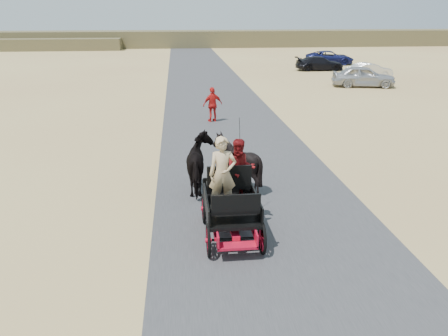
{
  "coord_description": "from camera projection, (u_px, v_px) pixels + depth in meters",
  "views": [
    {
      "loc": [
        -2.24,
        -8.04,
        5.25
      ],
      "look_at": [
        -1.04,
        3.13,
        1.2
      ],
      "focal_mm": 35.0,
      "sensor_mm": 36.0,
      "label": 1
    }
  ],
  "objects": [
    {
      "name": "ridge_far",
      "position": [
        190.0,
        39.0,
        67.11
      ],
      "size": [
        140.0,
        6.0,
        2.4
      ],
      "primitive_type": "cube",
      "color": "brown",
      "rests_on": "ground"
    },
    {
      "name": "pedestrian",
      "position": [
        213.0,
        105.0,
        21.69
      ],
      "size": [
        1.09,
        0.7,
        1.73
      ],
      "primitive_type": "imported",
      "rotation": [
        0.0,
        0.0,
        3.45
      ],
      "color": "red",
      "rests_on": "ground"
    },
    {
      "name": "road",
      "position": [
        287.0,
        266.0,
        9.52
      ],
      "size": [
        6.0,
        140.0,
        0.01
      ],
      "primitive_type": "cube",
      "color": "#38383A",
      "rests_on": "ground"
    },
    {
      "name": "car_a",
      "position": [
        363.0,
        76.0,
        31.81
      ],
      "size": [
        4.73,
        2.69,
        1.52
      ],
      "primitive_type": "imported",
      "rotation": [
        0.0,
        0.0,
        1.36
      ],
      "color": "#B2B2B7",
      "rests_on": "ground"
    },
    {
      "name": "driver_man",
      "position": [
        223.0,
        174.0,
        10.33
      ],
      "size": [
        0.66,
        0.43,
        1.8
      ],
      "primitive_type": "imported",
      "color": "tan",
      "rests_on": "carriage"
    },
    {
      "name": "car_c",
      "position": [
        319.0,
        63.0,
        40.66
      ],
      "size": [
        4.45,
        1.86,
        1.28
      ],
      "primitive_type": "imported",
      "rotation": [
        0.0,
        0.0,
        1.56
      ],
      "color": "black",
      "rests_on": "ground"
    },
    {
      "name": "passenger_woman",
      "position": [
        240.0,
        169.0,
        10.93
      ],
      "size": [
        0.77,
        0.6,
        1.58
      ],
      "primitive_type": "imported",
      "color": "#660C0F",
      "rests_on": "carriage"
    },
    {
      "name": "car_d",
      "position": [
        329.0,
        58.0,
        45.38
      ],
      "size": [
        5.3,
        3.37,
        1.36
      ],
      "primitive_type": "imported",
      "rotation": [
        0.0,
        0.0,
        1.33
      ],
      "color": "navy",
      "rests_on": "ground"
    },
    {
      "name": "carriage",
      "position": [
        231.0,
        222.0,
        10.73
      ],
      "size": [
        1.3,
        2.4,
        0.72
      ],
      "primitive_type": null,
      "color": "black",
      "rests_on": "ground"
    },
    {
      "name": "ground",
      "position": [
        287.0,
        266.0,
        9.52
      ],
      "size": [
        140.0,
        140.0,
        0.0
      ],
      "primitive_type": "plane",
      "color": "tan"
    },
    {
      "name": "car_b",
      "position": [
        369.0,
        71.0,
        35.86
      ],
      "size": [
        3.96,
        2.02,
        1.24
      ],
      "primitive_type": "imported",
      "rotation": [
        0.0,
        0.0,
        1.77
      ],
      "color": "silver",
      "rests_on": "ground"
    },
    {
      "name": "horse_right",
      "position": [
        237.0,
        163.0,
        13.42
      ],
      "size": [
        1.37,
        1.54,
        1.7
      ],
      "primitive_type": "imported",
      "rotation": [
        0.0,
        0.0,
        3.14
      ],
      "color": "black",
      "rests_on": "ground"
    },
    {
      "name": "horse_left",
      "position": [
        201.0,
        164.0,
        13.31
      ],
      "size": [
        0.91,
        2.01,
        1.7
      ],
      "primitive_type": "imported",
      "rotation": [
        0.0,
        0.0,
        3.14
      ],
      "color": "black",
      "rests_on": "ground"
    }
  ]
}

